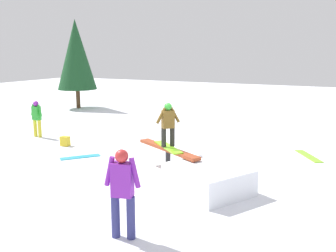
{
  "coord_description": "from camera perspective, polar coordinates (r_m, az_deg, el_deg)",
  "views": [
    {
      "loc": [
        -4.42,
        8.87,
        3.29
      ],
      "look_at": [
        0.0,
        0.0,
        1.33
      ],
      "focal_mm": 40.0,
      "sensor_mm": 36.0,
      "label": 1
    }
  ],
  "objects": [
    {
      "name": "pine_tree_far",
      "position": [
        22.78,
        -13.83,
        10.5
      ],
      "size": [
        2.27,
        2.27,
        5.17
      ],
      "color": "#4C331E",
      "rests_on": "ground"
    },
    {
      "name": "bystander_purple",
      "position": [
        6.72,
        -6.95,
        -9.52
      ],
      "size": [
        0.68,
        0.31,
        1.65
      ],
      "rotation": [
        0.0,
        0.0,
        3.39
      ],
      "color": "navy",
      "rests_on": "ground"
    },
    {
      "name": "backpack_on_snow",
      "position": [
        13.86,
        -15.41,
        -2.24
      ],
      "size": [
        0.32,
        0.24,
        0.34
      ],
      "primitive_type": "cube",
      "rotation": [
        0.0,
        0.0,
        0.07
      ],
      "color": "gold",
      "rests_on": "ground"
    },
    {
      "name": "main_rider_on_rail",
      "position": [
        10.1,
        -0.0,
        -0.08
      ],
      "size": [
        1.28,
        1.19,
        1.23
      ],
      "rotation": [
        0.0,
        0.0,
        -0.73
      ],
      "color": "#8CE527",
      "rests_on": "rail_feature"
    },
    {
      "name": "snow_kicker_ramp",
      "position": [
        9.08,
        6.11,
        -8.05
      ],
      "size": [
        2.3,
        2.18,
        0.62
      ],
      "primitive_type": "cube",
      "rotation": [
        0.0,
        0.0,
        -0.5
      ],
      "color": "white",
      "rests_on": "ground"
    },
    {
      "name": "ground_plane",
      "position": [
        10.44,
        -0.0,
        -7.19
      ],
      "size": [
        60.0,
        60.0,
        0.0
      ],
      "primitive_type": "plane",
      "color": "white"
    },
    {
      "name": "loose_snowboard_cyan",
      "position": [
        12.27,
        -13.22,
        -4.62
      ],
      "size": [
        1.01,
        1.14,
        0.02
      ],
      "primitive_type": "cube",
      "rotation": [
        0.0,
        0.0,
        4.02
      ],
      "color": "#30ABC7",
      "rests_on": "ground"
    },
    {
      "name": "bystander_green",
      "position": [
        15.52,
        -19.38,
        1.32
      ],
      "size": [
        0.6,
        0.22,
        1.43
      ],
      "rotation": [
        0.0,
        0.0,
        3.07
      ],
      "color": "gold",
      "rests_on": "ground"
    },
    {
      "name": "rail_feature",
      "position": [
        10.26,
        -0.0,
        -3.88
      ],
      "size": [
        2.34,
        1.46,
        0.73
      ],
      "rotation": [
        0.0,
        0.0,
        -0.5
      ],
      "color": "black",
      "rests_on": "ground"
    },
    {
      "name": "loose_snowboard_lime",
      "position": [
        12.87,
        20.62,
        -4.31
      ],
      "size": [
        1.0,
        1.39,
        0.02
      ],
      "primitive_type": "cube",
      "rotation": [
        0.0,
        0.0,
        5.27
      ],
      "color": "#89D42C",
      "rests_on": "ground"
    }
  ]
}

